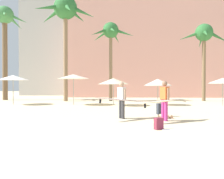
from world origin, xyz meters
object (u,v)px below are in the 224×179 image
person_far_left (163,110)px  person_near_right (165,100)px  backpack (158,124)px  cafe_umbrella_2 (113,81)px  palm_tree_center (111,35)px  person_near_left (122,99)px  palm_tree_left (5,25)px  palm_tree_far_right (204,37)px  cafe_umbrella_1 (158,82)px  beach_towel (189,131)px  cafe_umbrella_4 (223,81)px  cafe_umbrella_0 (73,77)px  palm_tree_far_left (65,13)px  cafe_umbrella_3 (13,78)px

person_far_left → person_near_right: 1.59m
backpack → cafe_umbrella_2: bearing=-16.5°
palm_tree_center → person_near_left: size_ratio=3.25×
palm_tree_left → person_near_right: size_ratio=3.98×
palm_tree_far_right → person_near_right: (-6.25, -14.49, -5.54)m
person_near_right → backpack: bearing=-134.2°
backpack → palm_tree_far_right: bearing=-50.5°
cafe_umbrella_1 → cafe_umbrella_2: bearing=-169.3°
person_far_left → palm_tree_left: bearing=-155.1°
beach_towel → person_near_left: size_ratio=0.70×
beach_towel → palm_tree_left: bearing=131.3°
cafe_umbrella_4 → person_near_right: cafe_umbrella_4 is taller
cafe_umbrella_1 → person_near_left: bearing=-108.5°
cafe_umbrella_0 → cafe_umbrella_2: 3.37m
palm_tree_far_left → person_far_left: size_ratio=10.50×
palm_tree_far_left → cafe_umbrella_2: 9.98m
palm_tree_far_right → cafe_umbrella_4: (-0.58, -6.28, -4.55)m
cafe_umbrella_0 → palm_tree_left: bearing=145.2°
cafe_umbrella_2 → cafe_umbrella_4: cafe_umbrella_2 is taller
cafe_umbrella_3 → beach_towel: 16.16m
palm_tree_far_right → cafe_umbrella_2: (-8.92, -6.17, -4.57)m
cafe_umbrella_2 → palm_tree_far_left: bearing=135.0°
palm_tree_far_left → cafe_umbrella_1: 11.95m
palm_tree_far_left → palm_tree_far_right: size_ratio=1.34×
cafe_umbrella_3 → palm_tree_far_right: bearing=18.1°
person_far_left → person_near_left: size_ratio=0.41×
cafe_umbrella_0 → cafe_umbrella_4: 11.66m
cafe_umbrella_1 → palm_tree_center: bearing=128.5°
palm_tree_left → cafe_umbrella_4: (20.51, -6.85, -6.21)m
palm_tree_far_left → person_far_left: 16.63m
backpack → person_near_right: bearing=-43.5°
cafe_umbrella_1 → person_near_left: size_ratio=0.91×
palm_tree_far_left → cafe_umbrella_2: size_ratio=4.29×
palm_tree_center → person_near_left: bearing=-84.4°
cafe_umbrella_3 → beach_towel: bearing=-44.3°
person_near_left → beach_towel: bearing=-88.8°
cafe_umbrella_0 → cafe_umbrella_1: size_ratio=1.16×
palm_tree_left → palm_tree_far_right: (21.10, -0.57, -1.66)m
palm_tree_left → cafe_umbrella_0: 12.29m
palm_tree_far_right → beach_towel: size_ratio=4.51×
palm_tree_left → cafe_umbrella_3: 9.39m
palm_tree_far_right → cafe_umbrella_3: (-17.26, -5.64, -4.25)m
palm_tree_center → beach_towel: bearing=-77.4°
person_far_left → cafe_umbrella_3: bearing=-146.4°
backpack → cafe_umbrella_4: bearing=-59.4°
cafe_umbrella_4 → palm_tree_far_left: bearing=158.9°
palm_tree_far_right → cafe_umbrella_4: 7.77m
palm_tree_far_left → palm_tree_left: palm_tree_far_left is taller
palm_tree_far_left → palm_tree_center: palm_tree_far_left is taller
palm_tree_center → backpack: (2.68, -16.19, -6.51)m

